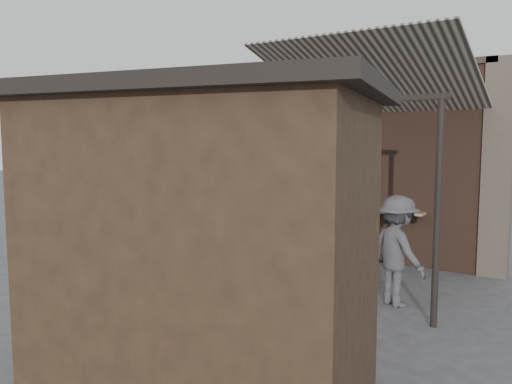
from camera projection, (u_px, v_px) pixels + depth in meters
ground at (186, 268)px, 9.89m from camera, size 70.00×70.00×0.00m
brick_wall at (259, 162)px, 11.94m from camera, size 10.00×0.40×4.00m
pier_left at (111, 158)px, 14.74m from camera, size 0.50×0.50×4.00m
pier_right at (498, 169)px, 9.14m from camera, size 0.50×0.50×4.00m
eating_counter at (250, 201)px, 11.73m from camera, size 8.00×0.32×0.05m
shelf_box at (207, 192)px, 12.37m from camera, size 0.59×0.31×0.24m
tapestry_redgold at (143, 123)px, 13.60m from camera, size 1.50×0.02×2.00m
tapestry_sun at (197, 121)px, 12.57m from camera, size 1.50×0.02×2.00m
tapestry_orange at (265, 119)px, 11.50m from camera, size 1.50×0.02×2.00m
tapestry_multi at (346, 117)px, 10.42m from camera, size 1.50×0.02×2.00m
hang_rail at (254, 77)px, 11.55m from camera, size 9.50×0.06×0.06m
scooter_stool_0 at (160, 224)px, 12.97m from camera, size 0.32×0.72×0.68m
scooter_stool_1 at (176, 226)px, 12.60m from camera, size 0.34×0.76×0.72m
scooter_stool_2 at (195, 228)px, 12.33m from camera, size 0.34×0.75×0.72m
scooter_stool_3 at (211, 229)px, 12.03m from camera, size 0.36×0.80×0.76m
scooter_stool_4 at (230, 231)px, 11.76m from camera, size 0.37×0.81×0.77m
scooter_stool_5 at (251, 234)px, 11.45m from camera, size 0.36×0.80×0.76m
scooter_stool_6 at (270, 238)px, 11.16m from camera, size 0.33×0.73×0.70m
scooter_stool_7 at (291, 240)px, 10.89m from camera, size 0.32×0.72×0.68m
scooter_stool_8 at (315, 243)px, 10.58m from camera, size 0.33×0.73×0.69m
diner_left at (188, 208)px, 12.36m from camera, size 0.72×0.57×1.71m
diner_right at (166, 205)px, 12.53m from camera, size 1.05×0.92×1.81m
shopper_navy at (275, 233)px, 8.59m from camera, size 1.15×0.63×1.86m
shopper_grey at (397, 251)px, 7.56m from camera, size 1.26×1.11×1.69m
shopper_tan at (280, 232)px, 9.69m from camera, size 0.75×0.87×1.50m
market_stall at (212, 265)px, 4.39m from camera, size 2.95×2.44×2.84m
stall_roof at (210, 94)px, 4.24m from camera, size 3.32×2.79×0.12m
stall_sign at (254, 183)px, 5.26m from camera, size 1.18×0.27×0.50m
stall_shelf at (254, 278)px, 5.37m from camera, size 2.15×0.52×0.06m
awning_canvas at (377, 79)px, 8.39m from camera, size 3.20×3.28×0.97m
awning_ledger at (405, 66)px, 9.68m from camera, size 3.30×0.08×0.12m
awning_header at (341, 101)px, 7.19m from camera, size 3.00×0.08×0.08m
awning_post_left at (259, 200)px, 8.10m from camera, size 0.09×0.09×3.10m
awning_post_right at (438, 213)px, 6.59m from camera, size 0.09×0.09×3.10m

